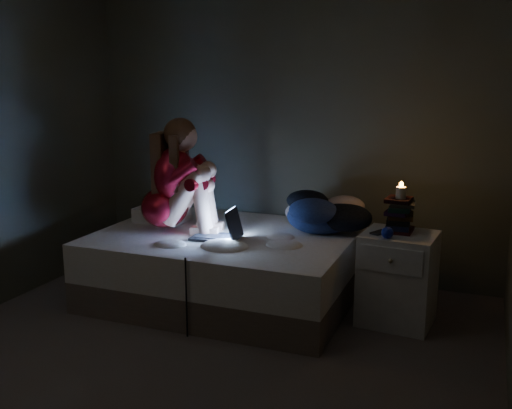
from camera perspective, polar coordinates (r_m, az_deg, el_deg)
The scene contains 12 objects.
floor at distance 3.75m, azimuth -6.57°, elevation -15.24°, with size 3.60×3.80×0.02m, color #4F4946.
wall_back at distance 5.10m, azimuth 3.27°, elevation 7.58°, with size 3.60×0.02×2.60m, color #4B4E45.
bed at distance 4.66m, azimuth -2.92°, elevation -5.92°, with size 1.92×1.44×0.53m, color beige, non-canonical shape.
pillow at distance 5.00m, azimuth -9.06°, elevation -0.93°, with size 0.41×0.29×0.12m, color white.
woman at distance 4.61m, azimuth -8.86°, elevation 2.85°, with size 0.55×0.36×0.89m, color #A3101E, non-canonical shape.
laptop at distance 4.40m, azimuth -3.95°, elevation -1.76°, with size 0.35×0.25×0.25m, color black, non-canonical shape.
clothes_pile at distance 4.63m, azimuth 6.17°, elevation -0.57°, with size 0.55×0.44×0.33m, color #141F44, non-canonical shape.
nightstand at distance 4.30m, azimuth 13.47°, elevation -6.93°, with size 0.49×0.44×0.65m, color silver.
book_stack at distance 4.24m, azimuth 13.67°, elevation -0.95°, with size 0.19×0.25×0.24m, color black, non-canonical shape.
candle at distance 4.21m, azimuth 13.78°, elevation 1.15°, with size 0.07×0.07×0.08m, color beige.
phone at distance 4.17m, azimuth 11.84°, elevation -2.69°, with size 0.07×0.14×0.01m, color black.
blue_orb at distance 4.05m, azimuth 12.72°, elevation -2.70°, with size 0.08×0.08×0.08m, color #101F93.
Camera 1 is at (1.60, -2.92, 1.72)m, focal length 41.56 mm.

